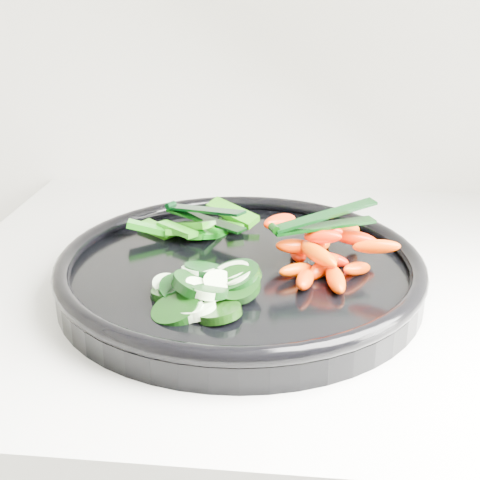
# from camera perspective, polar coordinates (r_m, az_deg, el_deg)

# --- Properties ---
(veggie_tray) EXTENTS (0.41, 0.41, 0.04)m
(veggie_tray) POSITION_cam_1_polar(r_m,az_deg,el_deg) (0.68, 0.00, -2.68)
(veggie_tray) COLOR black
(veggie_tray) RESTS_ON counter
(cucumber_pile) EXTENTS (0.12, 0.12, 0.04)m
(cucumber_pile) POSITION_cam_1_polar(r_m,az_deg,el_deg) (0.62, -3.12, -4.08)
(cucumber_pile) COLOR black
(cucumber_pile) RESTS_ON veggie_tray
(carrot_pile) EXTENTS (0.14, 0.15, 0.05)m
(carrot_pile) POSITION_cam_1_polar(r_m,az_deg,el_deg) (0.68, 7.13, -0.86)
(carrot_pile) COLOR #DB3E00
(carrot_pile) RESTS_ON veggie_tray
(pepper_pile) EXTENTS (0.15, 0.11, 0.04)m
(pepper_pile) POSITION_cam_1_polar(r_m,az_deg,el_deg) (0.77, -3.74, 1.21)
(pepper_pile) COLOR #0B710A
(pepper_pile) RESTS_ON veggie_tray
(tong_carrot) EXTENTS (0.11, 0.06, 0.02)m
(tong_carrot) POSITION_cam_1_polar(r_m,az_deg,el_deg) (0.67, 6.97, 1.62)
(tong_carrot) COLOR black
(tong_carrot) RESTS_ON carrot_pile
(tong_pepper) EXTENTS (0.10, 0.08, 0.02)m
(tong_pepper) POSITION_cam_1_polar(r_m,az_deg,el_deg) (0.76, -3.23, 2.23)
(tong_pepper) COLOR black
(tong_pepper) RESTS_ON pepper_pile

